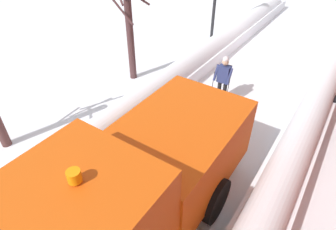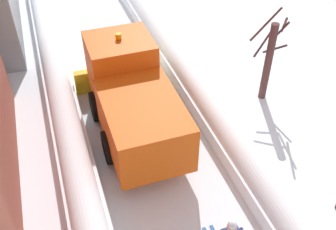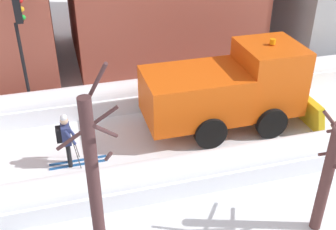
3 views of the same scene
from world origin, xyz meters
The scene contains 5 objects.
ground_plane centered at (0.00, 10.00, 0.00)m, with size 80.00×80.00×0.00m, color white.
snowbank_right centered at (2.49, 10.00, 0.45)m, with size 1.10×36.00×1.03m.
plow_truck centered at (-0.28, 10.80, 1.48)m, with size 3.20×5.98×3.12m.
skier centered at (0.57, 5.13, 1.00)m, with size 0.62×1.80×1.81m.
bare_tree_near centered at (4.43, 5.62, 2.31)m, with size 1.19×1.38×5.08m.
Camera 1 is at (-2.76, 13.59, 5.97)m, focal length 30.25 mm.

